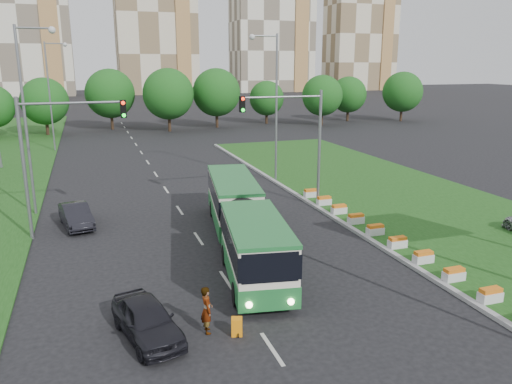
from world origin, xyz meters
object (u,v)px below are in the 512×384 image
object	(u,v)px
car_left_near	(147,320)
pedestrian	(207,310)
car_left_far	(76,215)
traffic_mast_median	(298,131)
shopping_trolley	(237,327)
traffic_mast_left	(53,145)
articulated_bus	(240,220)

from	to	relation	value
car_left_near	pedestrian	bearing A→B (deg)	-22.09
car_left_near	car_left_far	xyz separation A→B (m)	(-2.57, 14.39, -0.01)
traffic_mast_median	shopping_trolley	bearing A→B (deg)	-120.53
traffic_mast_median	shopping_trolley	size ratio (longest dim) A/B	11.66
traffic_mast_left	articulated_bus	world-z (taller)	traffic_mast_left
traffic_mast_left	car_left_near	xyz separation A→B (m)	(3.34, -12.82, -4.64)
articulated_bus	car_left_far	bearing A→B (deg)	150.74
traffic_mast_left	articulated_bus	distance (m)	11.19
articulated_bus	car_left_near	xyz separation A→B (m)	(-5.85, -7.65, -0.90)
pedestrian	car_left_near	bearing A→B (deg)	83.83
traffic_mast_median	pedestrian	size ratio (longest dim) A/B	4.39
traffic_mast_median	traffic_mast_left	world-z (taller)	same
pedestrian	articulated_bus	bearing A→B (deg)	-22.26
car_left_near	shopping_trolley	size ratio (longest dim) A/B	6.11
car_left_far	shopping_trolley	bearing A→B (deg)	-80.11
shopping_trolley	articulated_bus	bearing A→B (deg)	88.85
traffic_mast_median	articulated_bus	bearing A→B (deg)	-134.04
articulated_bus	pedestrian	size ratio (longest dim) A/B	8.78
traffic_mast_median	articulated_bus	world-z (taller)	traffic_mast_median
articulated_bus	car_left_near	distance (m)	9.67
articulated_bus	shopping_trolley	xyz separation A→B (m)	(-2.72, -8.55, -1.27)
pedestrian	shopping_trolley	world-z (taller)	pedestrian
car_left_near	traffic_mast_median	bearing A→B (deg)	36.17
car_left_near	pedestrian	distance (m)	2.18
articulated_bus	car_left_far	distance (m)	10.82
shopping_trolley	pedestrian	bearing A→B (deg)	166.33
car_left_far	shopping_trolley	size ratio (longest dim) A/B	6.24
traffic_mast_left	car_left_far	xyz separation A→B (m)	(0.77, 1.57, -4.64)
articulated_bus	car_left_near	bearing A→B (deg)	-117.99
traffic_mast_left	pedestrian	distance (m)	14.93
traffic_mast_left	pedestrian	world-z (taller)	traffic_mast_left
traffic_mast_median	shopping_trolley	xyz separation A→B (m)	(-8.68, -14.72, -5.01)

